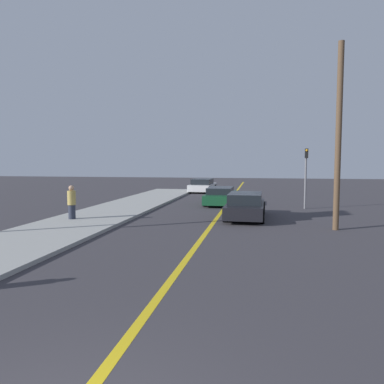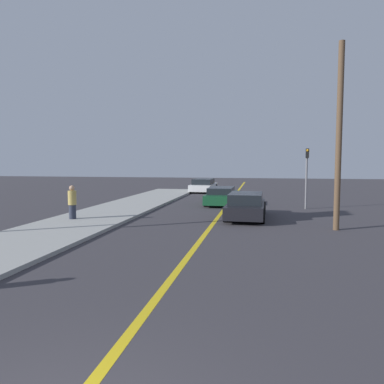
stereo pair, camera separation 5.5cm
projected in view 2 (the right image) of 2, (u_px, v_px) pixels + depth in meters
road_center_line at (222, 211)px, 21.06m from camera, size 0.20×60.00×0.01m
sidewalk_left at (111, 212)px, 20.26m from camera, size 3.79×32.24×0.14m
car_near_right_lane at (246, 206)px, 18.45m from camera, size 1.97×4.75×1.27m
car_ahead_center at (221, 196)px, 24.41m from camera, size 1.91×4.77×1.14m
car_far_distant at (204, 186)px, 34.09m from camera, size 2.14×4.62×1.22m
pedestrian_mid_group at (72, 202)px, 17.38m from camera, size 0.38×0.38×1.57m
traffic_light at (307, 172)px, 21.91m from camera, size 0.18×0.40×3.55m
utility_pole at (339, 137)px, 15.04m from camera, size 0.24×0.24×7.56m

